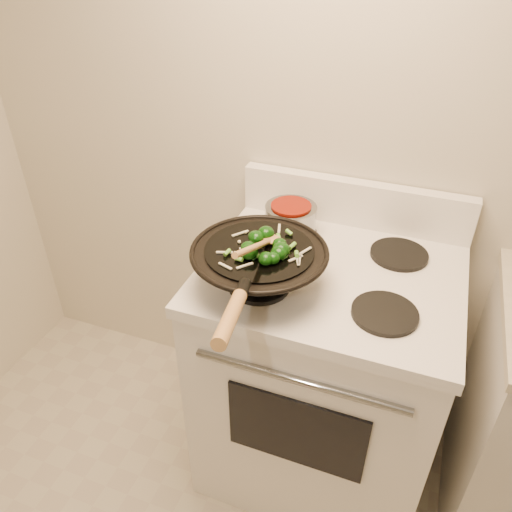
% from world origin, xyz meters
% --- Properties ---
extents(stove, '(0.78, 0.67, 1.08)m').
position_xyz_m(stove, '(-0.27, 1.17, 0.47)').
color(stove, white).
rests_on(stove, ground).
extents(wok, '(0.39, 0.64, 0.20)m').
position_xyz_m(wok, '(-0.45, 1.02, 1.00)').
color(wok, black).
rests_on(wok, stove).
extents(stirfry, '(0.24, 0.26, 0.04)m').
position_xyz_m(stirfry, '(-0.43, 1.01, 1.07)').
color(stirfry, black).
rests_on(stirfry, wok).
extents(wooden_spoon, '(0.06, 0.28, 0.12)m').
position_xyz_m(wooden_spoon, '(-0.43, 0.99, 1.09)').
color(wooden_spoon, '#A87842').
rests_on(wooden_spoon, wok).
extents(saucepan, '(0.17, 0.27, 0.10)m').
position_xyz_m(saucepan, '(-0.45, 1.32, 0.98)').
color(saucepan, gray).
rests_on(saucepan, stove).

